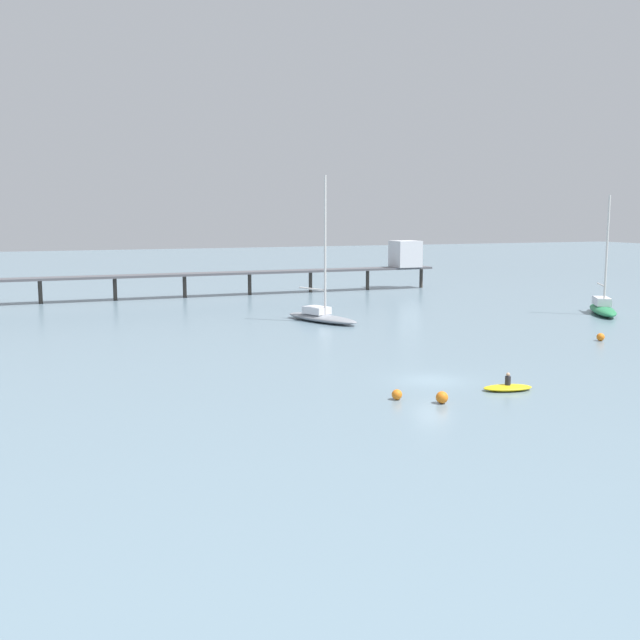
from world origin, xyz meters
TOP-DOWN VIEW (x-y plane):
  - ground_plane at (0.00, 0.00)m, footprint 400.00×400.00m
  - pier at (13.03, 55.84)m, footprint 64.88×3.77m
  - sailboat_green at (34.59, 21.60)m, footprint 6.79×9.05m
  - sailboat_gray at (3.67, 28.19)m, footprint 5.88×9.98m
  - dinghy_yellow at (2.93, -4.18)m, footprint 3.38×2.06m
  - mooring_buoy_far at (-2.60, -5.42)m, footprint 0.72×0.72m
  - mooring_buoy_near at (-4.60, -3.64)m, footprint 0.63×0.63m
  - mooring_buoy_mid at (21.70, 8.02)m, footprint 0.68×0.68m

SIDE VIEW (x-z plane):
  - ground_plane at x=0.00m, z-range 0.00..0.00m
  - dinghy_yellow at x=2.93m, z-range -0.37..0.77m
  - mooring_buoy_near at x=-4.60m, z-range 0.00..0.63m
  - mooring_buoy_mid at x=21.70m, z-range 0.00..0.68m
  - mooring_buoy_far at x=-2.60m, z-range 0.00..0.72m
  - sailboat_gray at x=3.67m, z-range -6.65..8.16m
  - sailboat_green at x=34.59m, z-range -5.68..7.33m
  - pier at x=13.03m, z-range 0.39..7.48m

